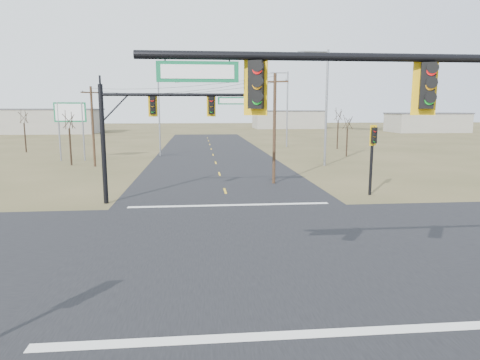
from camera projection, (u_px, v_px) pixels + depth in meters
name	position (u px, v px, depth m)	size (l,w,h in m)	color
ground	(243.00, 245.00, 18.20)	(320.00, 320.00, 0.00)	brown
road_ew	(243.00, 244.00, 18.19)	(160.00, 14.00, 0.02)	black
road_ns	(243.00, 244.00, 18.19)	(14.00, 160.00, 0.02)	black
stop_bar_near	(273.00, 336.00, 10.83)	(12.00, 0.40, 0.01)	silver
stop_bar_far	(230.00, 205.00, 25.55)	(12.00, 0.40, 0.01)	silver
mast_arm_near	(440.00, 121.00, 10.08)	(10.81, 0.59, 7.46)	black
mast_arm_far	(152.00, 118.00, 25.65)	(8.84, 0.52, 7.15)	black
pedestal_signal_ne	(373.00, 145.00, 28.05)	(0.67, 0.59, 4.70)	black
utility_pole_near	(274.00, 127.00, 32.41)	(1.92, 0.90, 8.32)	#442F1D
utility_pole_far	(93.00, 125.00, 42.31)	(1.82, 0.88, 7.90)	#442F1D
highway_sign	(71.00, 120.00, 46.98)	(3.43, 0.17, 6.43)	gray
streetlight_a	(324.00, 102.00, 42.55)	(3.19, 0.33, 11.45)	gray
streetlight_b	(286.00, 105.00, 64.20)	(3.14, 0.48, 11.20)	gray
streetlight_c	(161.00, 113.00, 51.59)	(2.58, 0.39, 9.22)	gray
bare_tree_a	(69.00, 119.00, 43.14)	(2.98, 2.98, 5.89)	black
bare_tree_b	(23.00, 116.00, 56.21)	(2.88, 2.88, 5.94)	black
bare_tree_c	(348.00, 122.00, 51.53)	(2.72, 2.72, 5.28)	black
bare_tree_d	(338.00, 114.00, 61.17)	(2.81, 2.81, 6.19)	black
warehouse_left	(38.00, 121.00, 102.28)	(28.00, 14.00, 5.50)	gray
warehouse_mid	(288.00, 120.00, 128.17)	(20.00, 12.00, 5.00)	gray
warehouse_right	(427.00, 123.00, 106.54)	(18.00, 10.00, 4.50)	gray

